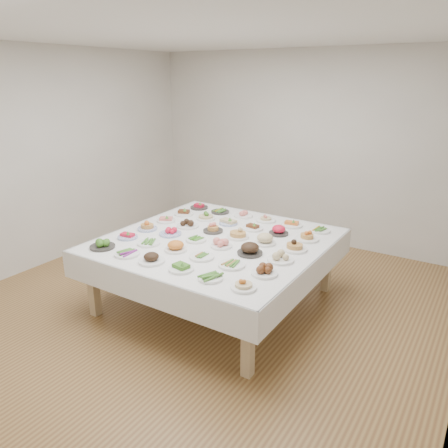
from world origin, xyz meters
The scene contains 38 objects.
room_envelope centered at (0.00, 0.00, 1.83)m, with size 5.02×5.02×2.81m.
display_table centered at (0.07, 0.04, 0.68)m, with size 2.24×2.24×0.75m.
dish_0 centered at (-0.77, -0.80, 0.80)m, with size 0.25×0.25×0.12m.
dish_1 centered at (-0.43, -0.80, 0.78)m, with size 0.25×0.25×0.06m.
dish_2 centered at (-0.11, -0.80, 0.81)m, with size 0.25×0.25×0.13m.
dish_3 centered at (0.24, -0.79, 0.79)m, with size 0.23×0.23×0.10m.
dish_4 centered at (0.56, -0.80, 0.78)m, with size 0.24×0.22×0.06m.
dish_5 centered at (0.89, -0.80, 0.80)m, with size 0.21×0.21×0.12m.
dish_6 centered at (-0.76, -0.45, 0.79)m, with size 0.21×0.21×0.09m.
dish_7 centered at (-0.44, -0.47, 0.77)m, with size 0.24×0.23×0.06m.
dish_8 centered at (-0.10, -0.45, 0.82)m, with size 0.24×0.24×0.14m.
dish_9 centered at (0.23, -0.46, 0.77)m, with size 0.24×0.24×0.05m.
dish_10 centered at (0.57, -0.47, 0.78)m, with size 0.25×0.25×0.06m.
dish_11 centered at (0.91, -0.47, 0.80)m, with size 0.25×0.25×0.11m.
dish_12 centered at (-0.77, -0.13, 0.81)m, with size 0.22×0.22×0.14m.
dish_13 centered at (-0.44, -0.12, 0.79)m, with size 0.24×0.24×0.10m.
dish_14 centered at (-0.09, -0.12, 0.77)m, with size 0.22×0.22×0.05m.
dish_15 centered at (0.23, -0.12, 0.79)m, with size 0.22×0.22×0.10m.
dish_16 centered at (0.57, -0.13, 0.82)m, with size 0.25×0.25×0.15m.
dish_17 centered at (0.90, -0.12, 0.80)m, with size 0.25×0.25×0.12m.
dish_18 centered at (-0.78, 0.21, 0.79)m, with size 0.22×0.22×0.10m.
dish_19 centered at (-0.44, 0.20, 0.80)m, with size 0.25×0.25×0.11m.
dish_20 centered at (-0.10, 0.21, 0.80)m, with size 0.22×0.22×0.12m.
dish_21 centered at (0.24, 0.20, 0.82)m, with size 0.23×0.23×0.14m.
dish_22 centered at (0.57, 0.20, 0.82)m, with size 0.23×0.23×0.14m.
dish_23 centered at (0.90, 0.20, 0.82)m, with size 0.25×0.25×0.14m.
dish_24 centered at (-0.77, 0.55, 0.79)m, with size 0.24×0.24×0.10m.
dish_25 centered at (-0.43, 0.54, 0.81)m, with size 0.22×0.22×0.13m.
dish_26 centered at (-0.10, 0.54, 0.80)m, with size 0.22×0.22×0.10m.
dish_27 centered at (0.24, 0.53, 0.79)m, with size 0.23×0.23×0.10m.
dish_28 centered at (0.56, 0.54, 0.80)m, with size 0.21×0.21×0.11m.
dish_29 centered at (0.89, 0.54, 0.81)m, with size 0.25×0.25×0.14m.
dish_30 centered at (-0.77, 0.88, 0.78)m, with size 0.23×0.23×0.09m.
dish_31 centered at (-0.43, 0.87, 0.77)m, with size 0.23×0.23×0.05m.
dish_32 centered at (-0.09, 0.88, 0.78)m, with size 0.23×0.23×0.09m.
dish_33 centered at (0.23, 0.87, 0.80)m, with size 0.23×0.23×0.11m.
dish_34 centered at (0.56, 0.88, 0.79)m, with size 0.24×0.24×0.10m.
dish_35 centered at (0.91, 0.87, 0.77)m, with size 0.23×0.23×0.05m.
Camera 1 is at (2.50, -3.61, 2.40)m, focal length 35.00 mm.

